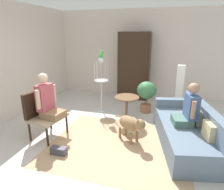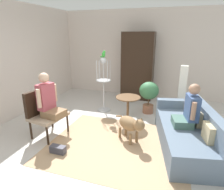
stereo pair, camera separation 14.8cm
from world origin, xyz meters
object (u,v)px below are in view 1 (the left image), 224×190
Objects in this scene: couch at (187,130)px; armoire_cabinet at (134,66)px; round_end_table at (127,105)px; dog at (131,124)px; person_on_armchair at (47,100)px; parrot at (101,54)px; handbag at (59,151)px; potted_plant at (147,93)px; person_on_couch at (189,108)px; column_lamp at (179,91)px; armchair at (43,110)px; bird_cage_stand at (101,85)px.

armoire_cabinet is at bearing 119.60° from couch.
couch is at bearing -25.91° from round_end_table.
couch reaches higher than dog.
person_on_armchair is 1.93m from parrot.
potted_plant is at bearing 61.73° from handbag.
parrot is at bearing 127.63° from dog.
person_on_armchair is 1.82m from round_end_table.
dog is at bearing -172.14° from person_on_couch.
column_lamp is at bearing 94.16° from couch.
handbag is at bearing -92.44° from parrot.
column_lamp reaches higher than armchair.
person_on_armchair reaches higher than person_on_couch.
bird_cage_stand reaches higher than couch.
column_lamp is (0.96, 1.68, 0.28)m from dog.
person_on_armchair is at bearing -111.43° from armoire_cabinet.
person_on_couch is 1.72m from potted_plant.
bird_cage_stand is at bearing 149.81° from person_on_couch.
round_end_table is 0.87m from potted_plant.
couch is 3.26× the size of round_end_table.
bird_cage_stand is at bearing 127.96° from dog.
person_on_armchair is at bearing -169.82° from couch.
armchair is at bearing -114.11° from armoire_cabinet.
potted_plant is (0.39, 0.77, 0.11)m from round_end_table.
round_end_table is (1.54, 1.10, -0.12)m from armchair.
couch is 3.11× the size of dog.
parrot is at bearing 149.67° from person_on_couch.
person_on_couch is 0.38× the size of armoire_cabinet.
person_on_couch is 1.55m from column_lamp.
handbag is (0.63, -0.53, -0.50)m from armchair.
handbag is at bearing -118.27° from potted_plant.
couch is 2.50m from bird_cage_stand.
round_end_table is at bearing 60.92° from handbag.
round_end_table is at bearing 35.56° from armchair.
person_on_couch is at bearing -30.33° from parrot.
dog is at bearing 8.86° from armchair.
person_on_armchair is 1.72m from dog.
person_on_armchair is at bearing -108.67° from parrot.
armoire_cabinet is at bearing 78.38° from handbag.
person_on_armchair is 3.09× the size of handbag.
couch is at bearing 10.18° from person_on_armchair.
armoire_cabinet reaches higher than armchair.
parrot is 1.63m from armoire_cabinet.
column_lamp is (-0.11, 1.50, 0.36)m from couch.
armoire_cabinet reaches higher than column_lamp.
round_end_table is at bearing -34.51° from parrot.
armchair is 3.40m from armoire_cabinet.
round_end_table is 1.90m from handbag.
handbag is (-1.16, -0.81, -0.30)m from dog.
potted_plant reaches higher than round_end_table.
round_end_table reaches higher than handbag.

